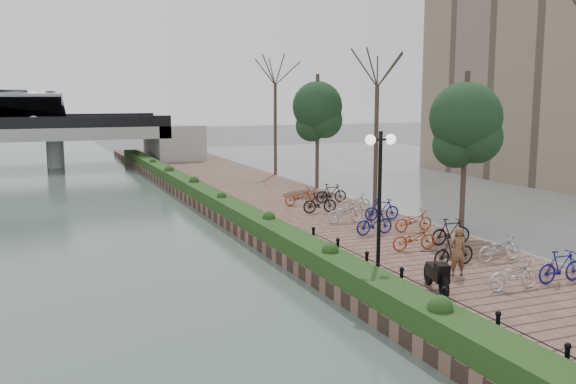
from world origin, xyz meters
TOP-DOWN VIEW (x-y plane):
  - ground at (0.00, 0.00)m, footprint 220.00×220.00m
  - promenade at (4.00, 17.50)m, footprint 8.00×75.00m
  - inland_pavement at (20.00, 17.50)m, footprint 24.00×75.00m
  - hedge at (0.60, 20.00)m, footprint 1.10×56.00m
  - chain_fence at (1.40, 2.00)m, footprint 0.10×14.10m
  - lamppost at (1.62, 4.69)m, footprint 1.02×0.32m
  - motorcycle at (2.47, 2.88)m, footprint 0.99×1.76m
  - pedestrian at (4.00, 3.95)m, footprint 0.62×0.47m
  - bicycle_parking at (5.49, 9.98)m, footprint 2.40×17.32m
  - street_trees at (8.00, 12.68)m, footprint 3.20×37.12m

SIDE VIEW (x-z plane):
  - ground at x=0.00m, z-range 0.00..0.00m
  - promenade at x=4.00m, z-range 0.00..0.50m
  - inland_pavement at x=20.00m, z-range 0.00..0.50m
  - hedge at x=0.60m, z-range 0.50..1.10m
  - chain_fence at x=1.40m, z-range 0.50..1.20m
  - bicycle_parking at x=5.49m, z-range 0.47..1.47m
  - motorcycle at x=2.47m, z-range 0.50..1.55m
  - pedestrian at x=4.00m, z-range 0.50..2.04m
  - street_trees at x=8.00m, z-range 0.29..7.09m
  - lamppost at x=1.62m, z-range 1.52..6.03m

